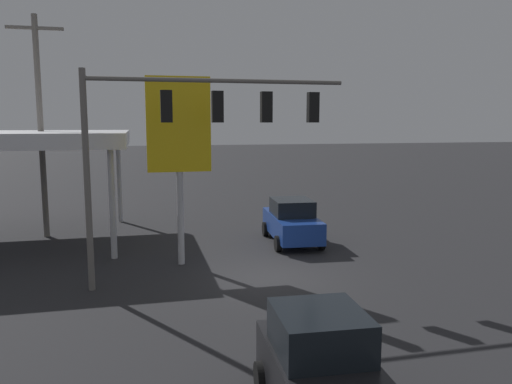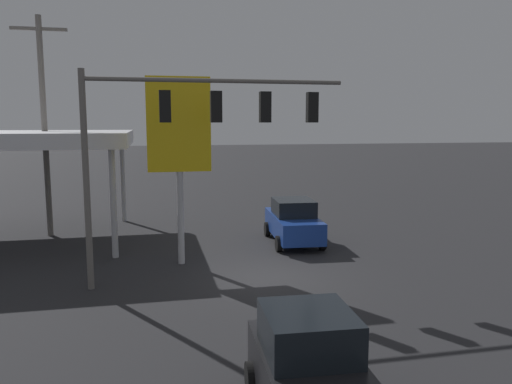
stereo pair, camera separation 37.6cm
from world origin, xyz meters
name	(u,v)px [view 2 (the right image)]	position (x,y,z in m)	size (l,w,h in m)	color
ground_plane	(268,278)	(0.00, 0.00, 0.00)	(200.00, 200.00, 0.00)	#262628
traffic_signal_assembly	(194,123)	(2.42, -0.12, 5.24)	(8.37, 0.43, 6.88)	slate
utility_pole	(44,122)	(8.49, -8.41, 5.28)	(2.40, 0.26, 9.98)	slate
price_sign	(179,133)	(2.78, -2.40, 4.90)	(2.31, 0.27, 6.90)	#B7B7BC
hatchback_crossing	(311,372)	(1.21, 8.22, 0.95)	(2.11, 3.88, 1.97)	black
sedan_waiting	(293,221)	(-2.25, -4.67, 0.95)	(2.29, 4.51, 1.93)	navy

